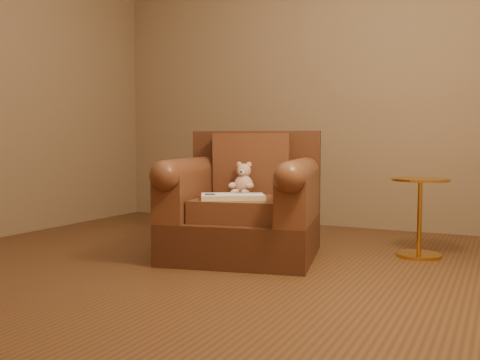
% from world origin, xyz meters
% --- Properties ---
extents(floor, '(4.00, 4.00, 0.00)m').
position_xyz_m(floor, '(0.00, 0.00, 0.00)').
color(floor, brown).
rests_on(floor, ground).
extents(armchair, '(1.15, 1.12, 0.88)m').
position_xyz_m(armchair, '(0.13, 0.43, 0.34)').
color(armchair, '#482618').
rests_on(armchair, floor).
extents(teddy_bear, '(0.17, 0.20, 0.24)m').
position_xyz_m(teddy_bear, '(0.08, 0.50, 0.51)').
color(teddy_bear, beige).
rests_on(teddy_bear, armchair).
extents(guidebook, '(0.48, 0.43, 0.03)m').
position_xyz_m(guidebook, '(0.15, 0.21, 0.44)').
color(guidebook, beige).
rests_on(guidebook, armchair).
extents(side_table, '(0.39, 0.39, 0.54)m').
position_xyz_m(side_table, '(1.23, 0.93, 0.29)').
color(side_table, gold).
rests_on(side_table, floor).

